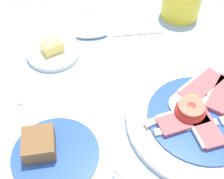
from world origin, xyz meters
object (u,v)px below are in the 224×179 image
at_px(bread_plate, 54,155).
at_px(teaspoon_by_saucer, 20,113).
at_px(breakfast_plate, 199,116).
at_px(butter_dish, 53,51).
at_px(teaspoon_near_cup, 104,34).
at_px(sugar_cup, 181,1).

distance_m(bread_plate, teaspoon_by_saucer, 0.11).
distance_m(breakfast_plate, bread_plate, 0.25).
bearing_deg(butter_dish, breakfast_plate, -51.14).
height_order(bread_plate, teaspoon_near_cup, bread_plate).
xyz_separation_m(butter_dish, teaspoon_near_cup, (0.12, 0.02, -0.00)).
relative_size(bread_plate, teaspoon_by_saucer, 0.97).
distance_m(breakfast_plate, butter_dish, 0.32).
bearing_deg(teaspoon_near_cup, breakfast_plate, 119.38).
height_order(bread_plate, sugar_cup, sugar_cup).
bearing_deg(teaspoon_near_cup, sugar_cup, -162.68).
bearing_deg(sugar_cup, teaspoon_by_saucer, -156.33).
bearing_deg(butter_dish, teaspoon_near_cup, 11.01).
bearing_deg(teaspoon_by_saucer, butter_dish, 151.19).
distance_m(butter_dish, teaspoon_near_cup, 0.12).
bearing_deg(breakfast_plate, sugar_cup, 68.68).
distance_m(sugar_cup, butter_dish, 0.31).
xyz_separation_m(breakfast_plate, bread_plate, (-0.25, 0.01, -0.00)).
bearing_deg(teaspoon_by_saucer, bread_plate, 24.29).
bearing_deg(teaspoon_by_saucer, breakfast_plate, 72.91).
relative_size(butter_dish, teaspoon_near_cup, 0.57).
distance_m(sugar_cup, teaspoon_near_cup, 0.20).
distance_m(bread_plate, butter_dish, 0.24).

